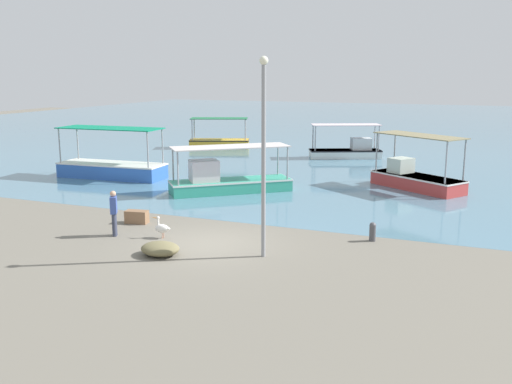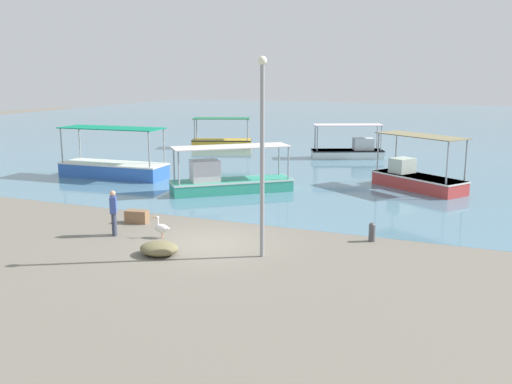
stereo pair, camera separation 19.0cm
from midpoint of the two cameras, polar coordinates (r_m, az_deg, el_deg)
name	(u,v)px [view 2 (the right image)]	position (r m, az deg, el deg)	size (l,w,h in m)	color
ground	(209,243)	(20.20, -4.46, -5.15)	(120.00, 120.00, 0.00)	#6E685C
harbor_water	(405,126)	(66.06, 14.77, 6.41)	(110.00, 90.00, 0.00)	slate
fishing_boat_near_left	(114,167)	(33.52, -13.89, 2.43)	(6.27, 2.38, 2.84)	blue
fishing_boat_far_right	(350,150)	(40.51, 9.53, 4.18)	(5.14, 3.39, 2.34)	white
fishing_boat_far_left	(417,177)	(30.45, 15.94, 1.41)	(5.08, 4.16, 2.79)	#BB3A38
fishing_boat_center	(227,180)	(28.51, -2.75, 1.17)	(5.75, 5.16, 2.31)	teal
fishing_boat_near_right	(222,141)	(45.46, -3.32, 5.07)	(4.99, 3.30, 2.35)	gold
pelican	(161,228)	(20.97, -9.18, -3.56)	(0.80, 0.28, 0.80)	#E0997A
lamp_post	(262,148)	(17.97, 0.93, 4.40)	(0.28, 0.28, 6.40)	gray
mooring_bollard	(372,231)	(20.73, 11.78, -3.86)	(0.24, 0.24, 0.69)	#47474C
fisherman_standing	(114,211)	(21.51, -13.81, -1.90)	(0.39, 0.46, 1.69)	#34384C
net_pile	(159,248)	(19.11, -9.38, -5.59)	(1.31, 1.11, 0.44)	#6C6444
cargo_crate	(137,217)	(23.25, -11.60, -2.42)	(0.89, 0.44, 0.51)	#846043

